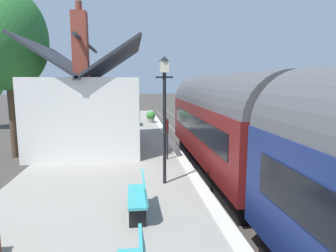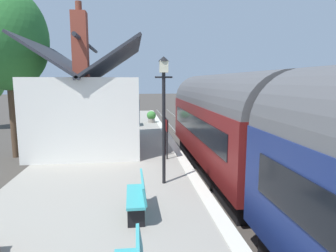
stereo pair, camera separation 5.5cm
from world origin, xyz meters
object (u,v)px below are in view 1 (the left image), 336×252
planter_corner_building (125,110)px  station_building (90,110)px  train (290,151)px  planter_edge_near (120,119)px  lamp_post_platform (164,96)px  tree_distant (6,39)px  bench_platform_end (132,114)px  planter_bench_left (151,116)px  station_sign_board (166,128)px  bench_by_lamp (140,195)px  bench_near_building (136,118)px

planter_corner_building → station_building: bearing=173.9°
train → planter_edge_near: train is taller
planter_edge_near → lamp_post_platform: size_ratio=0.29×
train → tree_distant: size_ratio=2.53×
bench_platform_end → planter_bench_left: bearing=-140.9°
lamp_post_platform → station_sign_board: lamp_post_platform is taller
train → bench_platform_end: size_ratio=15.46×
planter_corner_building → bench_by_lamp: bearing=-177.9°
bench_platform_end → planter_edge_near: 3.63m
bench_by_lamp → tree_distant: (9.68, 6.32, 4.62)m
bench_by_lamp → tree_distant: 12.45m
station_building → planter_corner_building: size_ratio=6.56×
train → bench_by_lamp: (-0.57, 3.88, -0.75)m
train → planter_edge_near: (12.47, 4.81, -0.67)m
station_building → planter_edge_near: size_ratio=5.87×
bench_by_lamp → bench_near_building: 13.77m
bench_near_building → lamp_post_platform: lamp_post_platform is taller
planter_edge_near → planter_bench_left: planter_edge_near is taller
bench_by_lamp → tree_distant: tree_distant is taller
bench_near_building → planter_corner_building: bearing=8.5°
bench_by_lamp → bench_platform_end: (16.58, 0.10, 0.00)m
planter_edge_near → planter_corner_building: (6.40, -0.20, -0.10)m
bench_platform_end → lamp_post_platform: size_ratio=0.38×
bench_by_lamp → bench_near_building: bearing=-0.5°
train → bench_platform_end: train is taller
planter_edge_near → tree_distant: 7.81m
tree_distant → planter_edge_near: bearing=-58.0°
bench_by_lamp → bench_platform_end: size_ratio=0.99×
planter_corner_building → planter_bench_left: 4.94m
bench_near_building → station_sign_board: station_sign_board is taller
station_building → planter_edge_near: 5.96m
lamp_post_platform → tree_distant: 10.76m
station_building → station_sign_board: 4.01m
bench_by_lamp → bench_near_building: (13.77, -0.12, 0.00)m
planter_bench_left → station_sign_board: station_sign_board is taller
bench_near_building → lamp_post_platform: bearing=-176.7°
train → bench_platform_end: (16.01, 3.98, -0.75)m
train → bench_near_building: 13.75m
train → lamp_post_platform: bearing=65.1°
planter_corner_building → lamp_post_platform: lamp_post_platform is taller
bench_near_building → station_sign_board: size_ratio=0.90×
planter_edge_near → station_sign_board: station_sign_board is taller
station_building → planter_edge_near: station_building is taller
train → station_building: size_ratio=3.54×
bench_near_building → planter_edge_near: 1.28m
bench_by_lamp → lamp_post_platform: 3.02m
station_sign_board → tree_distant: size_ratio=0.18×
bench_near_building → planter_edge_near: size_ratio=1.33×
planter_corner_building → planter_bench_left: planter_corner_building is taller
bench_near_building → planter_bench_left: 1.61m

